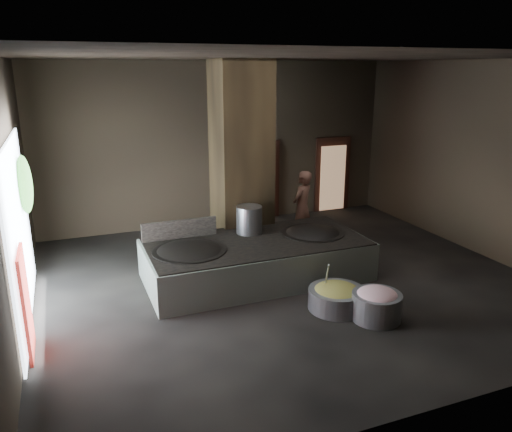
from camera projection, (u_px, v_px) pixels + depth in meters
name	position (u px, v px, depth m)	size (l,w,h in m)	color
floor	(286.00, 282.00, 10.55)	(10.00, 9.00, 0.10)	black
ceiling	(290.00, 54.00, 9.24)	(10.00, 9.00, 0.10)	black
back_wall	(219.00, 144.00, 13.96)	(10.00, 0.10, 4.50)	black
front_wall	(451.00, 251.00, 5.83)	(10.00, 0.10, 4.50)	black
left_wall	(7.00, 199.00, 8.13)	(0.10, 9.00, 4.50)	black
right_wall	(484.00, 159.00, 11.66)	(0.10, 9.00, 4.50)	black
pillar	(241.00, 161.00, 11.49)	(1.20, 1.20, 4.50)	black
hearth_platform	(256.00, 260.00, 10.56)	(4.61, 2.21, 0.80)	#B2C6B5
platform_cap	(256.00, 241.00, 10.44)	(4.51, 2.17, 0.03)	black
wok_left	(189.00, 254.00, 9.91)	(1.45, 1.45, 0.40)	black
wok_left_rim	(189.00, 251.00, 9.89)	(1.48, 1.48, 0.05)	black
wok_right	(312.00, 236.00, 10.97)	(1.35, 1.35, 0.38)	black
wok_right_rim	(313.00, 233.00, 10.95)	(1.38, 1.38, 0.05)	black
stock_pot	(249.00, 220.00, 10.86)	(0.56, 0.56, 0.60)	#A6A8AD
splash_guard	(180.00, 229.00, 10.54)	(1.60, 0.06, 0.40)	black
cook	(302.00, 207.00, 12.55)	(0.68, 0.44, 1.86)	brown
veg_basin	(336.00, 299.00, 9.24)	(1.05, 1.05, 0.39)	gray
veg_fill	(337.00, 291.00, 9.19)	(0.86, 0.86, 0.27)	olive
ladle	(326.00, 279.00, 9.22)	(0.03, 0.03, 0.83)	#A6A8AD
meat_basin	(376.00, 306.00, 8.85)	(0.88, 0.88, 0.48)	gray
meat_fill	(377.00, 296.00, 8.79)	(0.73, 0.73, 0.28)	pink
doorway_near	(260.00, 182.00, 14.61)	(1.18, 0.08, 2.38)	black
doorway_near_glow	(260.00, 186.00, 14.36)	(0.85, 0.04, 2.00)	#8C6647
doorway_far	(332.00, 175.00, 15.45)	(1.18, 0.08, 2.38)	black
doorway_far_glow	(333.00, 178.00, 15.32)	(0.84, 0.04, 1.99)	#8C6647
left_opening	(20.00, 232.00, 8.53)	(0.04, 4.20, 3.10)	white
pavilion_sliver	(26.00, 304.00, 7.61)	(0.05, 0.90, 1.70)	maroon
tree_silhouette	(24.00, 184.00, 9.38)	(0.28, 1.10, 1.10)	#194714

